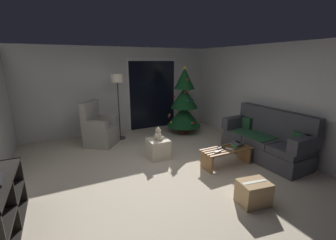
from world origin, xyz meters
The scene contains 18 objects.
ground_plane centered at (0.00, 0.00, 0.00)m, with size 7.00×7.00×0.00m, color beige.
wall_back centered at (0.00, 3.06, 1.25)m, with size 5.72×0.12×2.50m, color beige.
wall_right centered at (2.86, 0.00, 1.25)m, with size 0.12×6.00×2.50m, color beige.
patio_door_frame centered at (0.98, 2.99, 1.10)m, with size 1.60×0.02×2.20m, color silver.
patio_door_glass centered at (0.98, 2.97, 1.05)m, with size 1.50×0.02×2.10m, color black.
couch centered at (2.32, -0.33, 0.40)m, with size 0.83×1.96×1.08m.
coffee_table centered at (1.27, -0.25, 0.25)m, with size 1.10×0.40×0.37m.
remote_graphite centered at (1.15, -0.19, 0.39)m, with size 0.04×0.16×0.02m, color #333338.
remote_white centered at (1.28, -0.33, 0.39)m, with size 0.04×0.16×0.02m, color silver.
remote_silver centered at (0.98, -0.33, 0.39)m, with size 0.04×0.16×0.02m, color #ADADB2.
book_stack centered at (1.56, -0.24, 0.41)m, with size 0.27×0.20×0.07m.
cell_phone centered at (1.59, -0.23, 0.45)m, with size 0.07×0.14×0.01m, color black.
christmas_tree centered at (1.58, 2.04, 0.88)m, with size 1.00×1.00×2.00m.
armchair centered at (-0.87, 2.12, 0.40)m, with size 0.96×0.96×1.13m.
floor_lamp centered at (-0.27, 2.35, 1.51)m, with size 0.32×0.32×1.78m.
ottoman centered at (0.16, 0.72, 0.21)m, with size 0.44×0.44×0.43m, color beige.
teddy_bear_cream centered at (0.17, 0.71, 0.55)m, with size 0.22×0.21×0.29m.
cardboard_box_taped_mid_floor centered at (0.79, -1.44, 0.18)m, with size 0.50×0.41×0.36m.
Camera 1 is at (-1.68, -3.53, 2.11)m, focal length 23.80 mm.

